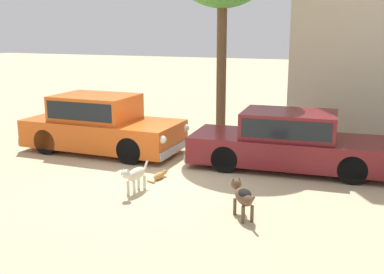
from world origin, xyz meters
TOP-DOWN VIEW (x-y plane):
  - ground_plane at (0.00, 0.00)m, footprint 80.00×80.00m
  - parked_sedan_nearest at (-2.51, 1.38)m, footprint 4.36×1.89m
  - parked_sedan_second at (2.53, 1.55)m, footprint 4.90×1.95m
  - stray_dog_spotted at (-0.12, -1.30)m, footprint 0.24×0.99m
  - stray_dog_tan at (2.25, -1.75)m, footprint 0.64×0.83m
  - stray_cat at (-0.02, -0.28)m, footprint 0.27×0.62m

SIDE VIEW (x-z plane):
  - ground_plane at x=0.00m, z-range 0.00..0.00m
  - stray_cat at x=-0.02m, z-range 0.00..0.17m
  - stray_dog_spotted at x=-0.12m, z-range 0.08..0.69m
  - stray_dog_tan at x=2.25m, z-range 0.09..0.74m
  - parked_sedan_second at x=2.53m, z-range -0.01..1.37m
  - parked_sedan_nearest at x=-2.51m, z-range 0.00..1.52m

